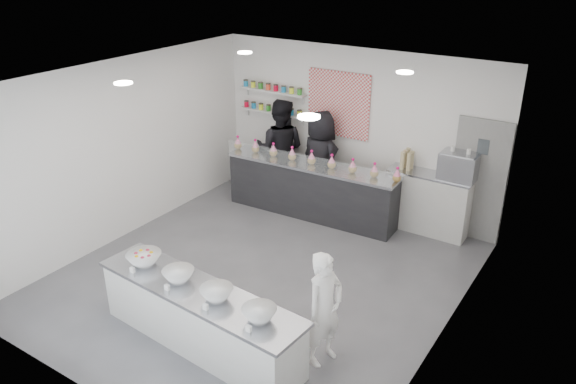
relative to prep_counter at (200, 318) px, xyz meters
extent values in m
plane|color=#515156|center=(-0.29, 1.69, -0.41)|extent=(6.00, 6.00, 0.00)
plane|color=white|center=(-0.29, 1.69, 2.59)|extent=(6.00, 6.00, 0.00)
plane|color=white|center=(-0.29, 4.69, 1.09)|extent=(5.50, 0.00, 5.50)
plane|color=white|center=(-3.04, 1.69, 1.09)|extent=(0.00, 6.00, 6.00)
plane|color=white|center=(2.46, 1.69, 1.09)|extent=(0.00, 6.00, 6.00)
cube|color=gray|center=(2.01, 4.66, 0.64)|extent=(0.88, 0.04, 2.10)
cube|color=red|center=(-0.64, 4.67, 1.54)|extent=(1.25, 0.03, 1.20)
cube|color=silver|center=(-2.04, 4.59, 1.19)|extent=(1.45, 0.22, 0.04)
cube|color=silver|center=(-2.04, 4.59, 1.61)|extent=(1.45, 0.22, 0.04)
cylinder|color=white|center=(-1.69, 0.69, 2.57)|extent=(0.24, 0.24, 0.02)
cylinder|color=white|center=(1.11, 0.69, 2.57)|extent=(0.24, 0.24, 0.02)
cylinder|color=white|center=(-1.69, 3.29, 2.57)|extent=(0.24, 0.24, 0.02)
cylinder|color=white|center=(1.11, 3.29, 2.57)|extent=(0.24, 0.24, 0.02)
cube|color=beige|center=(0.00, 0.00, 0.00)|extent=(3.01, 0.89, 0.81)
cube|color=black|center=(-0.73, 3.90, 0.10)|extent=(3.28, 0.74, 1.01)
cube|color=white|center=(-0.72, 3.62, 0.74)|extent=(3.21, 0.16, 0.28)
cube|color=beige|center=(1.26, 4.47, 0.13)|extent=(1.44, 0.46, 1.07)
cube|color=#93969E|center=(1.71, 4.47, 0.89)|extent=(0.59, 0.41, 0.45)
imported|color=white|center=(1.42, 0.60, 0.33)|extent=(0.47, 0.60, 1.46)
imported|color=black|center=(-1.66, 4.29, 0.59)|extent=(1.15, 1.02, 1.98)
imported|color=black|center=(-0.77, 4.27, 0.54)|extent=(1.08, 0.89, 1.90)
camera|label=1|loc=(4.02, -4.17, 4.25)|focal=35.00mm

